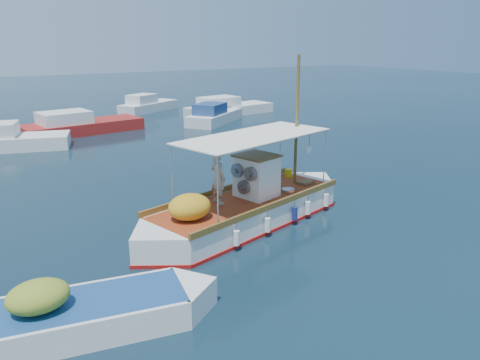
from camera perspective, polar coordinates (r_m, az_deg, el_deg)
ground at (r=17.01m, az=1.75°, el=-4.80°), size 160.00×160.00×0.00m
fishing_caique at (r=16.48m, az=0.72°, el=-3.56°), size 9.43×4.31×5.94m
dinghy at (r=11.38m, az=-19.16°, el=-15.61°), size 6.28×2.62×1.56m
bg_boat_nw at (r=30.93m, az=-26.34°, el=4.27°), size 6.75×4.12×1.80m
bg_boat_n at (r=34.47m, az=-19.02°, el=6.21°), size 8.39×3.88×1.80m
bg_boat_ne at (r=36.90m, az=-3.20°, el=7.73°), size 6.28×5.46×1.80m
bg_boat_e at (r=41.04m, az=-1.53°, el=8.66°), size 8.27×3.68×1.80m
bg_boat_far_n at (r=43.68m, az=-11.21°, el=8.84°), size 6.34×4.70×1.80m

